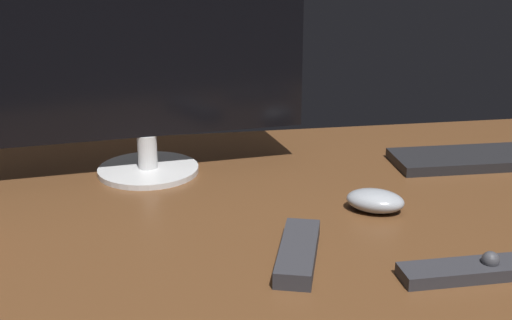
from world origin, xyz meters
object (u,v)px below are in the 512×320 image
monitor (142,47)px  keyboard (495,157)px  computer_mouse (375,201)px  media_remote (466,270)px  tv_remote (298,252)px

monitor → keyboard: size_ratio=1.47×
monitor → keyboard: bearing=-10.6°
computer_mouse → media_remote: computer_mouse is taller
keyboard → tv_remote: 59.19cm
computer_mouse → media_remote: 24.15cm
monitor → computer_mouse: bearing=-40.0°
computer_mouse → tv_remote: bearing=-107.9°
computer_mouse → tv_remote: size_ratio=0.54×
keyboard → tv_remote: bearing=-143.3°
monitor → media_remote: 68.08cm
tv_remote → keyboard: bearing=-36.4°
monitor → computer_mouse: size_ratio=6.29×
monitor → media_remote: size_ratio=3.39×
monitor → tv_remote: size_ratio=3.38×
keyboard → computer_mouse: (-31.58, -19.50, 0.83)cm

